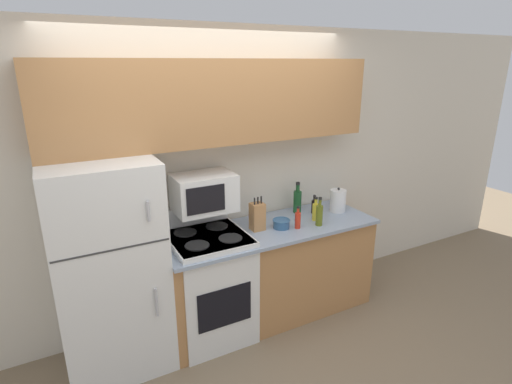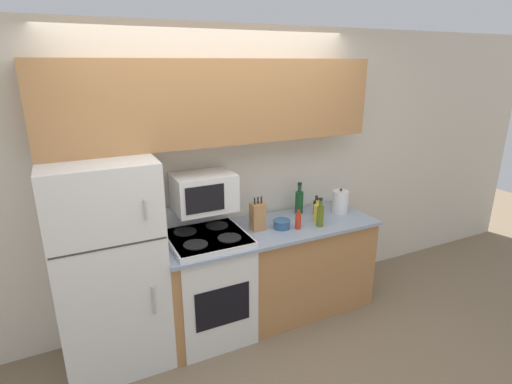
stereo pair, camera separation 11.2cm
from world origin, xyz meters
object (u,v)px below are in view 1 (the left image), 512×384
knife_block (257,216)px  bottle_cooking_spray (316,211)px  bowl (281,223)px  kettle (338,201)px  microwave (204,193)px  refrigerator (110,269)px  bottle_hot_sauce (298,220)px  bottle_olive_oil (319,214)px  bottle_wine_green (297,201)px  stove (209,284)px  bottle_soy_sauce (314,206)px

knife_block → bottle_cooking_spray: 0.57m
bowl → kettle: (0.69, 0.09, 0.07)m
microwave → bowl: 0.73m
refrigerator → microwave: bearing=8.7°
bottle_hot_sauce → bowl: bearing=149.3°
bottle_olive_oil → bottle_wine_green: bearing=88.7°
bowl → kettle: size_ratio=0.64×
stove → bottle_cooking_spray: bottle_cooking_spray is taller
bottle_wine_green → kettle: size_ratio=1.26×
refrigerator → kettle: refrigerator is taller
bottle_cooking_spray → kettle: bearing=14.6°
bottle_cooking_spray → bottle_hot_sauce: bottle_cooking_spray is taller
knife_block → bottle_wine_green: bottle_wine_green is taller
microwave → bottle_cooking_spray: 1.04m
kettle → bottle_olive_oil: bearing=-151.6°
stove → bottle_cooking_spray: (1.03, -0.06, 0.49)m
stove → knife_block: size_ratio=3.64×
refrigerator → kettle: 2.11m
refrigerator → bottle_soy_sauce: size_ratio=9.03×
microwave → bottle_cooking_spray: microwave is taller
refrigerator → bottle_olive_oil: (1.74, -0.18, 0.17)m
stove → kettle: bearing=1.2°
knife_block → bottle_hot_sauce: bearing=-22.9°
stove → bottle_soy_sauce: stove is taller
stove → bottle_soy_sauce: (1.12, 0.09, 0.47)m
bottle_hot_sauce → bottle_wine_green: size_ratio=0.67×
knife_block → bottle_wine_green: bearing=19.0°
bottle_cooking_spray → microwave: bearing=169.1°
microwave → bottle_wine_green: microwave is taller
stove → microwave: size_ratio=2.21×
bottle_hot_sauce → refrigerator: bearing=174.6°
refrigerator → kettle: (2.11, 0.02, 0.18)m
stove → bottle_hot_sauce: stove is taller
bottle_cooking_spray → bottle_soy_sauce: bearing=57.8°
bowl → bottle_olive_oil: (0.32, -0.11, 0.06)m
bottle_olive_oil → stove: bearing=170.2°
bottle_soy_sauce → kettle: bearing=-15.9°
bowl → kettle: kettle is taller
bottle_cooking_spray → bottle_olive_oil: (-0.04, -0.11, 0.02)m
bottle_hot_sauce → microwave: bearing=160.2°
bottle_wine_green → knife_block: bearing=-161.0°
bottle_soy_sauce → kettle: 0.24m
knife_block → bottle_wine_green: size_ratio=0.99×
bottle_hot_sauce → kettle: kettle is taller
refrigerator → bottle_olive_oil: bearing=-6.0°
bottle_olive_oil → bottle_wine_green: bottle_wine_green is taller
knife_block → microwave: bearing=162.7°
bottle_hot_sauce → bottle_wine_green: (0.21, 0.32, 0.04)m
refrigerator → bottle_olive_oil: refrigerator is taller
bottle_soy_sauce → bottle_olive_oil: 0.30m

